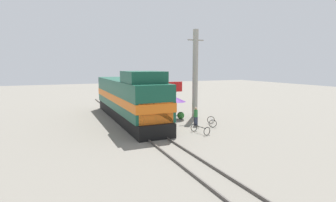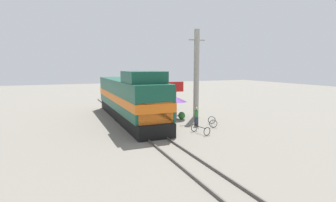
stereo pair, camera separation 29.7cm
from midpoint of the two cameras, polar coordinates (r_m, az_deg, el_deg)
The scene contains 11 objects.
ground_plane at distance 23.59m, azimuth -6.05°, elevation -5.45°, with size 120.00×120.00×0.00m, color slate.
rail_near at distance 23.39m, azimuth -7.75°, elevation -5.41°, with size 0.08×40.77×0.15m, color #4C4742.
rail_far at distance 23.79m, azimuth -4.39°, elevation -5.14°, with size 0.08×40.77×0.15m, color #4C4742.
locomotive at distance 25.98m, azimuth -7.97°, elevation 0.50°, with size 3.18×16.59×4.90m.
utility_pole at distance 27.47m, azimuth 6.51°, elevation 5.97°, with size 1.80×0.56×9.04m.
vendor_umbrella at distance 26.40m, azimuth 2.19°, elevation 0.34°, with size 2.06×2.06×2.21m.
billboard_sign at distance 29.20m, azimuth 1.96°, elevation 2.51°, with size 1.90×0.12×3.59m.
shrub_cluster at distance 26.54m, azimuth 3.31°, elevation -3.16°, with size 0.72×0.72×0.72m, color #2D722D.
person_bystander at distance 23.59m, azimuth 6.56°, elevation -3.24°, with size 0.34×0.34×1.66m.
bicycle at distance 23.96m, azimuth 10.01°, elevation -4.46°, with size 1.35×1.76×0.69m.
bicycle_spare at distance 21.04m, azimuth 7.47°, elevation -6.13°, with size 0.96×1.67×0.66m.
Camera 2 is at (-6.43, -22.09, 5.32)m, focal length 28.00 mm.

